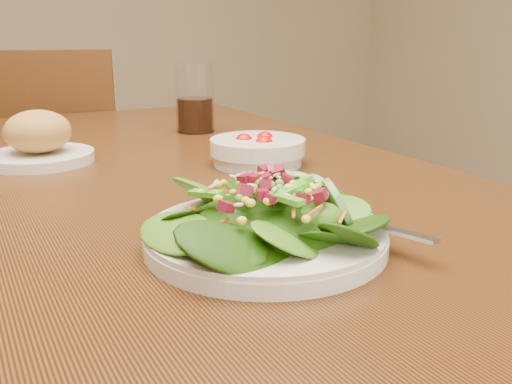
{
  "coord_description": "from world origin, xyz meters",
  "views": [
    {
      "loc": [
        -0.25,
        -0.83,
        0.97
      ],
      "look_at": [
        0.02,
        -0.33,
        0.8
      ],
      "focal_mm": 40.0,
      "sensor_mm": 36.0,
      "label": 1
    }
  ],
  "objects": [
    {
      "name": "salad_plate",
      "position": [
        0.03,
        -0.35,
        0.78
      ],
      "size": [
        0.26,
        0.25,
        0.07
      ],
      "rotation": [
        0.0,
        0.0,
        -0.21
      ],
      "color": "silver",
      "rests_on": "dining_table"
    },
    {
      "name": "drinking_glass",
      "position": [
        0.22,
        0.3,
        0.81
      ],
      "size": [
        0.08,
        0.08,
        0.14
      ],
      "color": "silver",
      "rests_on": "dining_table"
    },
    {
      "name": "tomato_bowl",
      "position": [
        0.19,
        -0.03,
        0.77
      ],
      "size": [
        0.16,
        0.16,
        0.05
      ],
      "color": "silver",
      "rests_on": "dining_table"
    },
    {
      "name": "bread_plate",
      "position": [
        -0.12,
        0.16,
        0.79
      ],
      "size": [
        0.17,
        0.17,
        0.09
      ],
      "color": "silver",
      "rests_on": "dining_table"
    },
    {
      "name": "dining_table",
      "position": [
        0.0,
        0.0,
        0.65
      ],
      "size": [
        0.9,
        1.4,
        0.75
      ],
      "color": "#522E12",
      "rests_on": "ground_plane"
    },
    {
      "name": "chair_far",
      "position": [
        0.01,
        0.9,
        0.48
      ],
      "size": [
        0.53,
        0.53,
        0.91
      ],
      "rotation": [
        0.0,
        0.0,
        2.82
      ],
      "color": "#4A240C",
      "rests_on": "ground_plane"
    }
  ]
}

